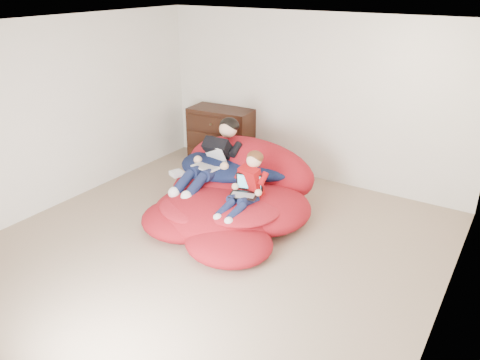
# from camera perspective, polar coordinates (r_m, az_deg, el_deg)

# --- Properties ---
(room_shell) EXTENTS (5.10, 5.10, 2.77)m
(room_shell) POSITION_cam_1_polar(r_m,az_deg,el_deg) (5.55, -2.91, -5.89)
(room_shell) COLOR gray
(room_shell) RESTS_ON ground
(dresser) EXTENTS (1.10, 0.63, 0.95)m
(dresser) POSITION_cam_1_polar(r_m,az_deg,el_deg) (7.88, -2.30, 5.35)
(dresser) COLOR black
(dresser) RESTS_ON ground
(beanbag_pile) EXTENTS (2.24, 2.42, 0.93)m
(beanbag_pile) POSITION_cam_1_polar(r_m,az_deg,el_deg) (6.26, -0.98, -1.64)
(beanbag_pile) COLOR #B0131F
(beanbag_pile) RESTS_ON ground
(cream_pillow) EXTENTS (0.44, 0.28, 0.28)m
(cream_pillow) POSITION_cam_1_polar(r_m,az_deg,el_deg) (6.98, -1.20, 4.14)
(cream_pillow) COLOR white
(cream_pillow) RESTS_ON beanbag_pile
(older_boy) EXTENTS (0.39, 1.34, 0.80)m
(older_boy) POSITION_cam_1_polar(r_m,az_deg,el_deg) (6.42, -3.10, 3.12)
(older_boy) COLOR black
(older_boy) RESTS_ON beanbag_pile
(younger_boy) EXTENTS (0.33, 0.86, 0.68)m
(younger_boy) POSITION_cam_1_polar(r_m,az_deg,el_deg) (5.69, 0.81, -0.48)
(younger_boy) COLOR #AC0F12
(younger_boy) RESTS_ON beanbag_pile
(laptop_white) EXTENTS (0.40, 0.43, 0.25)m
(laptop_white) POSITION_cam_1_polar(r_m,az_deg,el_deg) (6.36, -3.65, 2.34)
(laptop_white) COLOR silver
(laptop_white) RESTS_ON older_boy
(laptop_black) EXTENTS (0.39, 0.37, 0.25)m
(laptop_black) POSITION_cam_1_polar(r_m,az_deg,el_deg) (5.71, 0.75, -1.14)
(laptop_black) COLOR black
(laptop_black) RESTS_ON younger_boy
(power_adapter) EXTENTS (0.21, 0.21, 0.06)m
(power_adapter) POSITION_cam_1_polar(r_m,az_deg,el_deg) (6.58, -7.70, 0.81)
(power_adapter) COLOR silver
(power_adapter) RESTS_ON beanbag_pile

